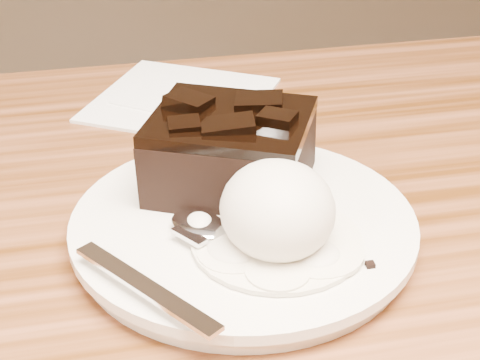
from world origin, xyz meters
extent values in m
cylinder|color=white|center=(0.08, 0.08, 0.76)|extent=(0.22, 0.22, 0.02)
cube|color=black|center=(0.08, 0.12, 0.79)|extent=(0.13, 0.12, 0.05)
ellipsoid|color=white|center=(0.10, 0.05, 0.79)|extent=(0.07, 0.07, 0.06)
cylinder|color=silver|center=(0.10, 0.05, 0.77)|extent=(0.10, 0.10, 0.00)
cube|color=white|center=(0.08, 0.30, 0.75)|extent=(0.20, 0.20, 0.01)
cube|color=black|center=(0.07, 0.08, 0.77)|extent=(0.01, 0.01, 0.00)
cube|color=black|center=(0.14, 0.01, 0.77)|extent=(0.01, 0.01, 0.00)
camera|label=1|loc=(0.00, -0.31, 1.03)|focal=56.89mm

